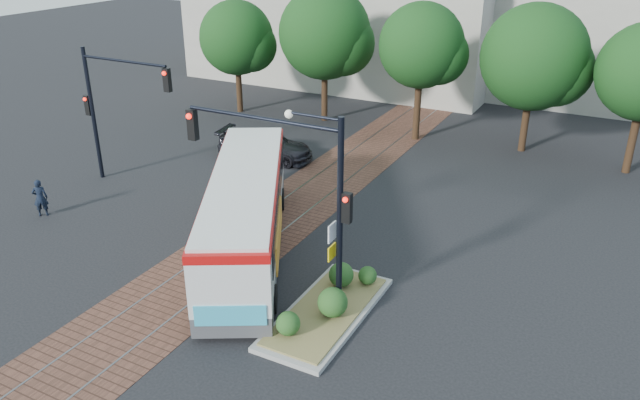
{
  "coord_description": "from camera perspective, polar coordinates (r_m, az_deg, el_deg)",
  "views": [
    {
      "loc": [
        11.97,
        -15.05,
        10.96
      ],
      "look_at": [
        2.33,
        3.27,
        1.6
      ],
      "focal_mm": 35.0,
      "sensor_mm": 36.0,
      "label": 1
    }
  ],
  "objects": [
    {
      "name": "officer",
      "position": [
        27.31,
        -24.21,
        0.18
      ],
      "size": [
        0.67,
        0.65,
        1.56
      ],
      "primitive_type": "imported",
      "rotation": [
        0.0,
        0.0,
        3.86
      ],
      "color": "black",
      "rests_on": "ground"
    },
    {
      "name": "city_bus",
      "position": [
        22.11,
        -6.78,
        -0.79
      ],
      "size": [
        7.37,
        10.69,
        2.94
      ],
      "rotation": [
        0.0,
        0.0,
        0.51
      ],
      "color": "#48484A",
      "rests_on": "ground"
    },
    {
      "name": "signal_pole_main",
      "position": [
        17.74,
        -1.74,
        1.77
      ],
      "size": [
        5.49,
        0.46,
        6.0
      ],
      "color": "black",
      "rests_on": "ground"
    },
    {
      "name": "traffic_island",
      "position": [
        19.09,
        0.81,
        -9.52
      ],
      "size": [
        2.2,
        5.2,
        1.13
      ],
      "color": "gray",
      "rests_on": "ground"
    },
    {
      "name": "ground",
      "position": [
        22.13,
        -9.36,
        -5.71
      ],
      "size": [
        120.0,
        120.0,
        0.0
      ],
      "primitive_type": "plane",
      "color": "black",
      "rests_on": "ground"
    },
    {
      "name": "signal_pole_left",
      "position": [
        28.75,
        -18.73,
        8.76
      ],
      "size": [
        4.99,
        0.34,
        6.0
      ],
      "color": "black",
      "rests_on": "ground"
    },
    {
      "name": "trackbed",
      "position": [
        25.02,
        -3.94,
        -1.69
      ],
      "size": [
        3.6,
        40.0,
        0.02
      ],
      "color": "brown",
      "rests_on": "ground"
    },
    {
      "name": "tree_row",
      "position": [
        33.81,
        9.0,
        13.63
      ],
      "size": [
        26.4,
        5.6,
        7.67
      ],
      "color": "#382314",
      "rests_on": "ground"
    },
    {
      "name": "parked_car",
      "position": [
        31.16,
        -5.02,
        5.0
      ],
      "size": [
        4.99,
        2.48,
        1.4
      ],
      "primitive_type": "imported",
      "rotation": [
        0.0,
        0.0,
        1.68
      ],
      "color": "black",
      "rests_on": "ground"
    },
    {
      "name": "warehouses",
      "position": [
        46.1,
        12.11,
        14.89
      ],
      "size": [
        40.0,
        13.0,
        8.0
      ],
      "color": "#ADA899",
      "rests_on": "ground"
    }
  ]
}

